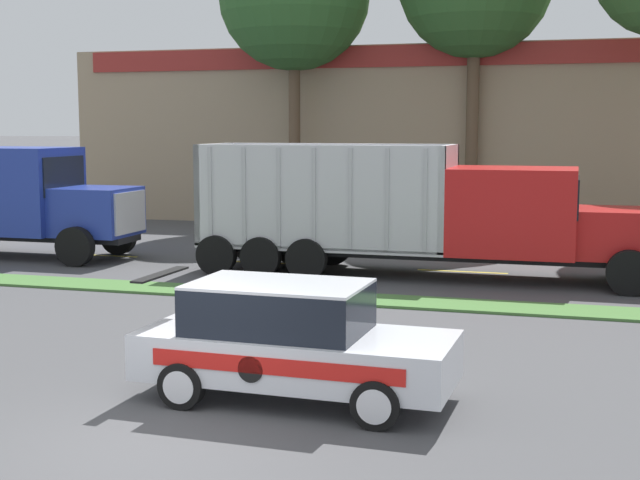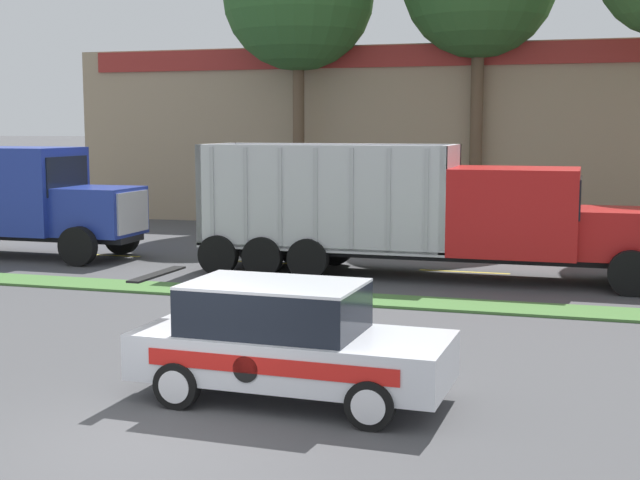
{
  "view_description": "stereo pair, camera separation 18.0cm",
  "coord_description": "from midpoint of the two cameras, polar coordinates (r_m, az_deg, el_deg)",
  "views": [
    {
      "loc": [
        4.8,
        -9.42,
        3.85
      ],
      "look_at": [
        -0.3,
        8.16,
        1.5
      ],
      "focal_mm": 50.0,
      "sensor_mm": 36.0,
      "label": 1
    },
    {
      "loc": [
        4.97,
        -9.37,
        3.85
      ],
      "look_at": [
        -0.3,
        8.16,
        1.5
      ],
      "focal_mm": 50.0,
      "sensor_mm": 36.0,
      "label": 2
    }
  ],
  "objects": [
    {
      "name": "store_building_backdrop",
      "position": [
        39.59,
        10.52,
        6.61
      ],
      "size": [
        31.95,
        12.1,
        6.91
      ],
      "color": "#9E896B",
      "rests_on": "ground_plane"
    },
    {
      "name": "ground_plane",
      "position": [
        11.27,
        -10.34,
        -12.78
      ],
      "size": [
        600.0,
        600.0,
        0.0
      ],
      "primitive_type": "plane",
      "color": "#474749"
    },
    {
      "name": "dump_truck_mid",
      "position": [
        22.74,
        9.5,
        1.33
      ],
      "size": [
        12.03,
        2.81,
        3.38
      ],
      "color": "black",
      "rests_on": "ground_plane"
    },
    {
      "name": "grass_verge",
      "position": [
        19.86,
        2.19,
        -3.79
      ],
      "size": [
        120.0,
        1.29,
        0.06
      ],
      "primitive_type": "cube",
      "color": "#477538",
      "rests_on": "ground_plane"
    },
    {
      "name": "centre_line_5",
      "position": [
        24.01,
        9.43,
        -2.01
      ],
      "size": [
        2.4,
        0.14,
        0.01
      ],
      "primitive_type": "cube",
      "color": "yellow",
      "rests_on": "ground_plane"
    },
    {
      "name": "rally_car",
      "position": [
        12.6,
        -1.75,
        -6.43
      ],
      "size": [
        4.48,
        2.03,
        1.71
      ],
      "color": "silver",
      "rests_on": "ground_plane"
    },
    {
      "name": "traffic_cone",
      "position": [
        14.79,
        -6.52,
        -6.67
      ],
      "size": [
        0.51,
        0.51,
        0.59
      ],
      "color": "black",
      "rests_on": "ground_plane"
    },
    {
      "name": "centre_line_4",
      "position": [
        25.25,
        -2.81,
        -1.47
      ],
      "size": [
        2.4,
        0.14,
        0.01
      ],
      "primitive_type": "cube",
      "color": "yellow",
      "rests_on": "ground_plane"
    },
    {
      "name": "centre_line_3",
      "position": [
        27.52,
        -13.47,
        -0.94
      ],
      "size": [
        2.4,
        0.14,
        0.01
      ],
      "primitive_type": "cube",
      "color": "yellow",
      "rests_on": "ground_plane"
    }
  ]
}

